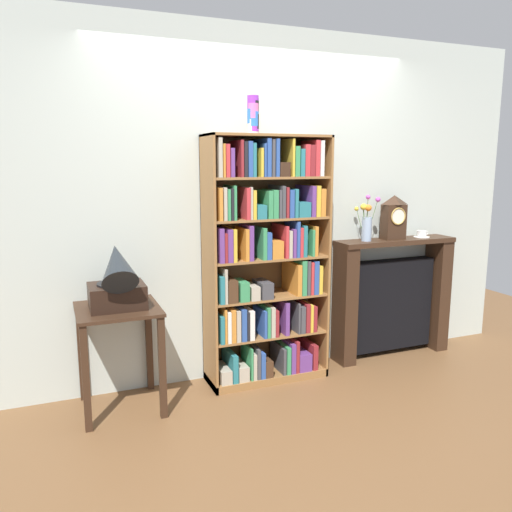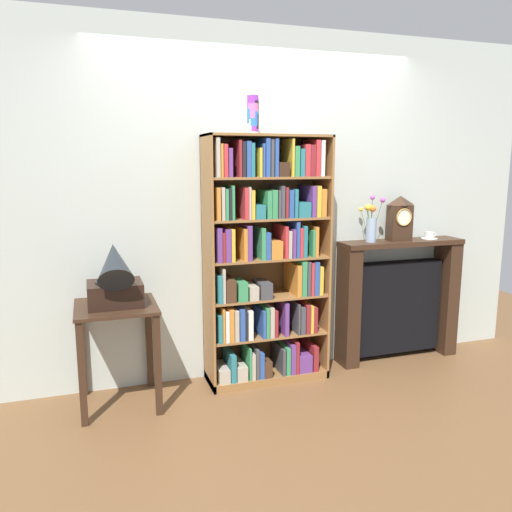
% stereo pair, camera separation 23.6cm
% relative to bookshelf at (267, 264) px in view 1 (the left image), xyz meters
% --- Properties ---
extents(ground_plane, '(7.69, 6.40, 0.02)m').
position_rel_bookshelf_xyz_m(ground_plane, '(0.00, -0.12, -0.92)').
color(ground_plane, brown).
extents(wall_back, '(4.69, 0.08, 2.66)m').
position_rel_bookshelf_xyz_m(wall_back, '(0.05, 0.22, 0.42)').
color(wall_back, beige).
rests_on(wall_back, ground).
extents(bookshelf, '(0.92, 0.34, 1.86)m').
position_rel_bookshelf_xyz_m(bookshelf, '(0.00, 0.00, 0.00)').
color(bookshelf, olive).
rests_on(bookshelf, ground).
extents(cup_stack, '(0.08, 0.08, 0.27)m').
position_rel_bookshelf_xyz_m(cup_stack, '(-0.11, -0.00, 1.09)').
color(cup_stack, white).
rests_on(cup_stack, bookshelf).
extents(side_table_left, '(0.54, 0.54, 0.71)m').
position_rel_bookshelf_xyz_m(side_table_left, '(-1.11, -0.09, -0.37)').
color(side_table_left, '#382316').
rests_on(side_table_left, ground).
extents(gramophone, '(0.36, 0.45, 0.50)m').
position_rel_bookshelf_xyz_m(gramophone, '(-1.11, -0.14, 0.00)').
color(gramophone, black).
rests_on(gramophone, side_table_left).
extents(fireplace_mantel, '(1.08, 0.25, 1.03)m').
position_rel_bookshelf_xyz_m(fireplace_mantel, '(1.21, 0.08, -0.40)').
color(fireplace_mantel, '#382316').
rests_on(fireplace_mantel, ground).
extents(mantel_clock, '(0.19, 0.12, 0.37)m').
position_rel_bookshelf_xyz_m(mantel_clock, '(1.18, 0.05, 0.30)').
color(mantel_clock, '#382316').
rests_on(mantel_clock, fireplace_mantel).
extents(flower_vase, '(0.17, 0.14, 0.38)m').
position_rel_bookshelf_xyz_m(flower_vase, '(0.91, 0.05, 0.28)').
color(flower_vase, '#99B2D1').
rests_on(flower_vase, fireplace_mantel).
extents(teacup_with_saucer, '(0.14, 0.14, 0.06)m').
position_rel_bookshelf_xyz_m(teacup_with_saucer, '(1.48, 0.06, 0.14)').
color(teacup_with_saucer, white).
rests_on(teacup_with_saucer, fireplace_mantel).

